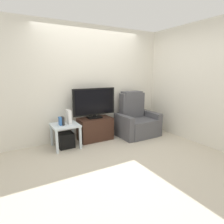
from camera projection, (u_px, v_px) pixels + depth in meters
ground_plane at (116, 152)px, 3.76m from camera, size 6.40×6.40×0.00m
wall_back at (91, 83)px, 4.45m from camera, size 6.40×0.06×2.60m
wall_side at (185, 83)px, 4.40m from camera, size 0.06×4.48×2.60m
tv_stand at (95, 129)px, 4.41m from camera, size 0.77×0.43×0.52m
television at (94, 102)px, 4.30m from camera, size 1.01×0.20×0.69m
recliner_armchair at (136, 120)px, 4.72m from camera, size 0.98×0.78×1.08m
side_table at (65, 128)px, 3.93m from camera, size 0.54×0.54×0.50m
subwoofer_box at (66, 140)px, 3.98m from camera, size 0.31×0.31×0.31m
book_leftmost at (60, 121)px, 3.83m from camera, size 0.05×0.11×0.17m
book_middle at (63, 121)px, 3.85m from camera, size 0.04×0.13×0.17m
game_console at (69, 117)px, 3.93m from camera, size 0.07×0.20×0.29m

